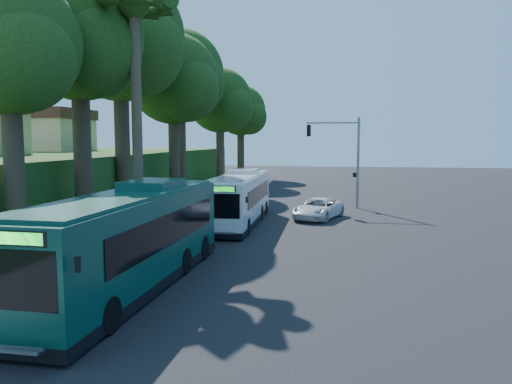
% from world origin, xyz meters
% --- Properties ---
extents(ground, '(140.00, 140.00, 0.00)m').
position_xyz_m(ground, '(0.00, 0.00, 0.00)').
color(ground, black).
rests_on(ground, ground).
extents(sidewalk, '(4.50, 70.00, 0.12)m').
position_xyz_m(sidewalk, '(-7.30, 0.00, 0.06)').
color(sidewalk, gray).
rests_on(sidewalk, ground).
extents(red_curb, '(0.25, 30.00, 0.13)m').
position_xyz_m(red_curb, '(-5.00, -4.00, 0.07)').
color(red_curb, maroon).
rests_on(red_curb, ground).
extents(grass_verge, '(8.00, 70.00, 0.06)m').
position_xyz_m(grass_verge, '(-13.00, 5.00, 0.03)').
color(grass_verge, '#234719').
rests_on(grass_verge, ground).
extents(bus_shelter, '(3.20, 1.51, 2.55)m').
position_xyz_m(bus_shelter, '(-7.26, -2.86, 1.81)').
color(bus_shelter, black).
rests_on(bus_shelter, ground).
extents(stop_sign_pole, '(0.35, 0.06, 3.17)m').
position_xyz_m(stop_sign_pole, '(-5.40, -5.00, 2.08)').
color(stop_sign_pole, gray).
rests_on(stop_sign_pole, ground).
extents(traffic_signal_pole, '(4.10, 0.30, 7.00)m').
position_xyz_m(traffic_signal_pole, '(3.78, 10.00, 4.42)').
color(traffic_signal_pole, gray).
rests_on(traffic_signal_pole, ground).
extents(palm_tree, '(4.20, 4.20, 14.40)m').
position_xyz_m(palm_tree, '(-8.20, -1.50, 12.38)').
color(palm_tree, '#4C3F2D').
rests_on(palm_tree, ground).
extents(hillside_backdrop, '(24.00, 60.00, 8.80)m').
position_xyz_m(hillside_backdrop, '(-26.30, 15.10, 2.44)').
color(hillside_backdrop, '#234719').
rests_on(hillside_backdrop, ground).
extents(tree_0, '(8.40, 8.00, 15.70)m').
position_xyz_m(tree_0, '(-12.40, -0.02, 11.20)').
color(tree_0, '#382B1E').
rests_on(tree_0, ground).
extents(tree_1, '(10.50, 10.00, 18.26)m').
position_xyz_m(tree_1, '(-13.37, 7.98, 12.73)').
color(tree_1, '#382B1E').
rests_on(tree_1, ground).
extents(tree_2, '(8.82, 8.40, 15.12)m').
position_xyz_m(tree_2, '(-11.89, 15.98, 10.48)').
color(tree_2, '#382B1E').
rests_on(tree_2, ground).
extents(tree_3, '(10.08, 9.60, 17.28)m').
position_xyz_m(tree_3, '(-13.88, 23.98, 11.98)').
color(tree_3, '#382B1E').
rests_on(tree_3, ground).
extents(tree_4, '(8.40, 8.00, 14.14)m').
position_xyz_m(tree_4, '(-11.40, 31.98, 9.73)').
color(tree_4, '#382B1E').
rests_on(tree_4, ground).
extents(tree_5, '(7.35, 7.00, 12.86)m').
position_xyz_m(tree_5, '(-10.41, 39.99, 8.96)').
color(tree_5, '#382B1E').
rests_on(tree_5, ground).
extents(tree_6, '(7.56, 7.20, 13.74)m').
position_xyz_m(tree_6, '(-12.91, -6.01, 9.71)').
color(tree_6, '#382B1E').
rests_on(tree_6, ground).
extents(white_bus, '(2.68, 11.32, 3.36)m').
position_xyz_m(white_bus, '(-2.79, 1.66, 1.64)').
color(white_bus, silver).
rests_on(white_bus, ground).
extents(teal_bus, '(2.96, 12.59, 3.73)m').
position_xyz_m(teal_bus, '(-3.80, -12.56, 1.82)').
color(teal_bus, '#0B3D31').
rests_on(teal_bus, ground).
extents(pickup, '(3.71, 5.42, 1.38)m').
position_xyz_m(pickup, '(2.06, 4.42, 0.69)').
color(pickup, silver).
rests_on(pickup, ground).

